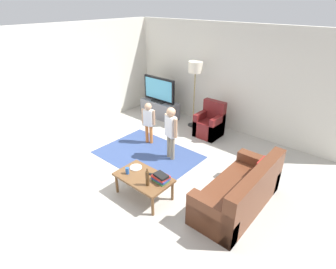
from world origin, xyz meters
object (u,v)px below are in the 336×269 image
tv_stand (160,109)px  couch (242,194)px  tv_remote (150,174)px  tv (159,90)px  book_stack (161,178)px  floor_lamp (195,71)px  plate (136,167)px  child_near_tv (148,119)px  bottle (147,178)px  child_center (171,129)px  soda_can (127,171)px  coffee_table (144,179)px  armchair (210,124)px

tv_stand → couch: 4.18m
couch → tv_remote: size_ratio=10.59×
tv → book_stack: tv is taller
floor_lamp → plate: size_ratio=8.09×
child_near_tv → tv_remote: 1.95m
bottle → plate: bottle is taller
child_near_tv → child_center: child_center is taller
book_stack → soda_can: book_stack is taller
tv_remote → soda_can: bearing=-164.7°
couch → tv_remote: 1.59m
book_stack → coffee_table: bearing=-161.3°
tv_stand → tv_remote: 3.56m
child_near_tv → couch: bearing=-13.0°
couch → soda_can: (-1.74, -0.97, 0.19)m
tv_stand → child_center: bearing=-41.9°
armchair → child_center: child_center is taller
child_center → coffee_table: bearing=-70.2°
tv → bottle: tv is taller
armchair → tv_remote: (0.48, -2.70, 0.13)m
couch → floor_lamp: size_ratio=1.01×
coffee_table → book_stack: (0.31, 0.11, 0.12)m
bottle → child_near_tv: bearing=133.9°
armchair → floor_lamp: 1.43m
book_stack → tv_remote: bearing=176.9°
couch → plate: (-1.76, -0.75, 0.14)m
book_stack → bottle: bearing=-112.4°
couch → book_stack: couch is taller
couch → coffee_table: (-1.46, -0.85, 0.08)m
floor_lamp → child_center: 2.01m
tv → soda_can: bearing=-56.8°
coffee_table → tv: bearing=128.0°
floor_lamp → child_near_tv: (-0.23, -1.52, -0.92)m
armchair → floor_lamp: bearing=164.1°
book_stack → tv_remote: book_stack is taller
armchair → child_center: size_ratio=0.75×
armchair → bottle: 3.02m
tv → armchair: size_ratio=1.22×
coffee_table → bottle: bottle is taller
couch → tv_remote: couch is taller
bottle → tv_remote: (-0.17, 0.24, -0.13)m
soda_can → couch: bearing=29.1°
plate → child_near_tv: bearing=126.5°
bottle → tv_remote: 0.32m
plate → armchair: bearing=92.7°
tv → coffee_table: size_ratio=1.10×
floor_lamp → soda_can: size_ratio=14.83×
child_center → tv_remote: size_ratio=7.09×
tv → couch: 4.21m
book_stack → bottle: 0.25m
coffee_table → book_stack: book_stack is taller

